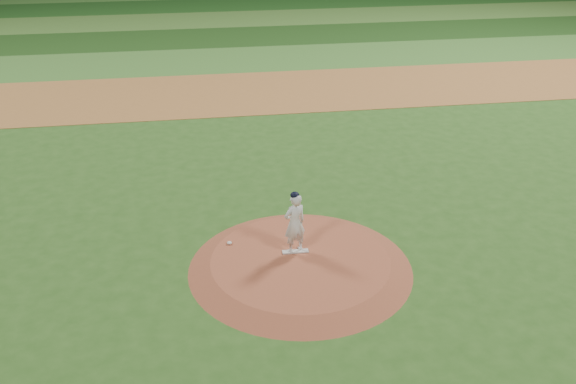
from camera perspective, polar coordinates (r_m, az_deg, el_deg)
The scene contains 10 objects.
ground at distance 15.90m, azimuth 1.10°, elevation -6.77°, with size 120.00×120.00×0.00m, color #2C571C.
infield_dirt_band at distance 28.53m, azimuth -3.69°, elevation 8.82°, with size 70.00×6.00×0.02m, color #9D6530.
outfield_stripe_0 at distance 33.79m, azimuth -4.58°, elevation 11.65°, with size 70.00×5.00×0.02m, color #3B742A.
outfield_stripe_1 at distance 38.63m, azimuth -5.19°, elevation 13.56°, with size 70.00×5.00×0.02m, color #1C4215.
outfield_stripe_2 at distance 43.51m, azimuth -5.68°, elevation 15.03°, with size 70.00×5.00×0.02m, color #41732A.
outfield_stripe_3 at distance 48.41m, azimuth -6.06°, elevation 16.21°, with size 70.00×5.00×0.02m, color #1B4917.
pitchers_mound at distance 15.83m, azimuth 1.10°, elevation -6.39°, with size 5.50×5.50×0.25m, color #9C4C30.
pitching_rubber at distance 16.04m, azimuth 0.66°, elevation -5.31°, with size 0.65×0.16×0.03m, color beige.
rosin_bag at distance 16.42m, azimuth -5.23°, elevation -4.52°, with size 0.13×0.13×0.07m, color silver.
pitcher_on_mound at distance 15.67m, azimuth 0.60°, elevation -2.75°, with size 0.68×0.56×1.65m.
Camera 1 is at (-2.30, -13.05, 8.79)m, focal length 40.00 mm.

